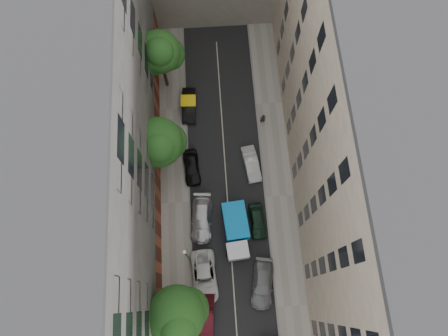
{
  "coord_description": "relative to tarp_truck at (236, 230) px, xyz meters",
  "views": [
    {
      "loc": [
        -1.04,
        -10.4,
        40.9
      ],
      "look_at": [
        -0.27,
        1.5,
        6.0
      ],
      "focal_mm": 32.0,
      "sensor_mm": 36.0,
      "label": 1
    }
  ],
  "objects": [
    {
      "name": "car_right_2",
      "position": [
        2.29,
        0.94,
        -0.76
      ],
      "size": [
        1.75,
        3.92,
        1.31
      ],
      "primitive_type": "imported",
      "rotation": [
        0.0,
        0.0,
        0.06
      ],
      "color": "black",
      "rests_on": "ground"
    },
    {
      "name": "building_right",
      "position": [
        10.4,
        3.54,
        8.58
      ],
      "size": [
        8.0,
        44.0,
        20.0
      ],
      "primitive_type": "cube",
      "color": "beige",
      "rests_on": "ground"
    },
    {
      "name": "lamp_post",
      "position": [
        -4.8,
        -2.4,
        2.52
      ],
      "size": [
        0.36,
        0.36,
        6.1
      ],
      "color": "#1B5F37",
      "rests_on": "sidewalk_left"
    },
    {
      "name": "car_left_5",
      "position": [
        -4.2,
        14.54,
        -0.71
      ],
      "size": [
        1.68,
        4.35,
        1.41
      ],
      "primitive_type": "imported",
      "rotation": [
        0.0,
        0.0,
        -0.04
      ],
      "color": "black",
      "rests_on": "ground"
    },
    {
      "name": "car_right_3",
      "position": [
        2.2,
        7.14,
        -0.75
      ],
      "size": [
        2.01,
        4.23,
        1.34
      ],
      "primitive_type": "imported",
      "rotation": [
        0.0,
        0.0,
        0.15
      ],
      "color": "silver",
      "rests_on": "ground"
    },
    {
      "name": "tree_far",
      "position": [
        -6.56,
        17.6,
        4.89
      ],
      "size": [
        4.84,
        4.49,
        8.94
      ],
      "color": "#382619",
      "rests_on": "sidewalk_left"
    },
    {
      "name": "tarp_truck",
      "position": [
        0.0,
        0.0,
        0.0
      ],
      "size": [
        2.66,
        5.75,
        2.57
      ],
      "rotation": [
        0.0,
        0.0,
        0.09
      ],
      "color": "black",
      "rests_on": "ground"
    },
    {
      "name": "car_left_1",
      "position": [
        -3.4,
        -7.86,
        -0.73
      ],
      "size": [
        1.85,
        4.29,
        1.37
      ],
      "primitive_type": "imported",
      "rotation": [
        0.0,
        0.0,
        -0.1
      ],
      "color": "#490E18",
      "rests_on": "ground"
    },
    {
      "name": "car_left_4",
      "position": [
        -4.2,
        7.16,
        -0.72
      ],
      "size": [
        1.93,
        4.2,
        1.4
      ],
      "primitive_type": "imported",
      "rotation": [
        0.0,
        0.0,
        0.07
      ],
      "color": "black",
      "rests_on": "ground"
    },
    {
      "name": "sidewalk_right",
      "position": [
        4.9,
        3.54,
        -1.34
      ],
      "size": [
        3.0,
        44.0,
        0.15
      ],
      "primitive_type": "cube",
      "color": "gray",
      "rests_on": "ground"
    },
    {
      "name": "car_left_2",
      "position": [
        -3.4,
        -4.21,
        -0.69
      ],
      "size": [
        2.69,
        5.35,
        1.45
      ],
      "primitive_type": "imported",
      "rotation": [
        0.0,
        0.0,
        0.05
      ],
      "color": "silver",
      "rests_on": "ground"
    },
    {
      "name": "tree_near",
      "position": [
        -5.59,
        -7.57,
        3.93
      ],
      "size": [
        5.25,
        4.97,
        7.93
      ],
      "color": "#382619",
      "rests_on": "sidewalk_left"
    },
    {
      "name": "road_surface",
      "position": [
        -0.6,
        3.54,
        -1.41
      ],
      "size": [
        8.0,
        44.0,
        0.02
      ],
      "primitive_type": "cube",
      "color": "black",
      "rests_on": "ground"
    },
    {
      "name": "pedestrian",
      "position": [
        3.9,
        12.21,
        -0.42
      ],
      "size": [
        0.64,
        0.44,
        1.7
      ],
      "primitive_type": "imported",
      "rotation": [
        0.0,
        0.0,
        3.2
      ],
      "color": "black",
      "rests_on": "sidewalk_right"
    },
    {
      "name": "tree_mid",
      "position": [
        -6.9,
        8.1,
        3.97
      ],
      "size": [
        5.22,
        4.93,
        7.96
      ],
      "color": "#382619",
      "rests_on": "sidewalk_left"
    },
    {
      "name": "building_left",
      "position": [
        -11.6,
        3.54,
        8.58
      ],
      "size": [
        8.0,
        44.0,
        20.0
      ],
      "primitive_type": "cube",
      "color": "#454341",
      "rests_on": "ground"
    },
    {
      "name": "car_right_1",
      "position": [
        2.2,
        -5.26,
        -0.71
      ],
      "size": [
        2.76,
        5.15,
        1.42
      ],
      "primitive_type": "imported",
      "rotation": [
        0.0,
        0.0,
        -0.16
      ],
      "color": "slate",
      "rests_on": "ground"
    },
    {
      "name": "car_left_3",
      "position": [
        -3.4,
        1.53,
        -0.67
      ],
      "size": [
        2.52,
        5.3,
        1.49
      ],
      "primitive_type": "imported",
      "rotation": [
        0.0,
        0.0,
        -0.08
      ],
      "color": "#B8B7BC",
      "rests_on": "ground"
    },
    {
      "name": "ground",
      "position": [
        -0.6,
        3.54,
        -1.42
      ],
      "size": [
        120.0,
        120.0,
        0.0
      ],
      "primitive_type": "plane",
      "color": "#4C4C49",
      "rests_on": "ground"
    },
    {
      "name": "sidewalk_left",
      "position": [
        -6.1,
        3.54,
        -1.34
      ],
      "size": [
        3.0,
        44.0,
        0.15
      ],
      "primitive_type": "cube",
      "color": "gray",
      "rests_on": "ground"
    }
  ]
}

